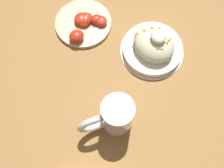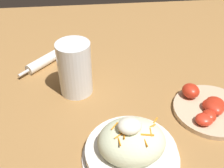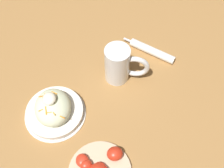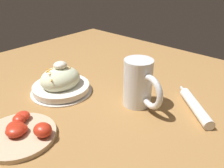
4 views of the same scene
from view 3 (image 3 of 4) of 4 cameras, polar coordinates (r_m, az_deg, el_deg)
name	(u,v)px [view 3 (image 3 of 4)]	position (r m, az deg, el deg)	size (l,w,h in m)	color
ground_plane	(102,113)	(0.93, -2.08, -6.17)	(1.43, 1.43, 0.00)	#9E703D
salad_plate	(54,109)	(0.92, -12.44, -5.39)	(0.21, 0.21, 0.11)	white
beer_mug	(119,65)	(0.95, 1.44, 4.04)	(0.09, 0.16, 0.15)	white
napkin_roll	(152,51)	(1.07, 8.58, 7.08)	(0.17, 0.18, 0.03)	white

